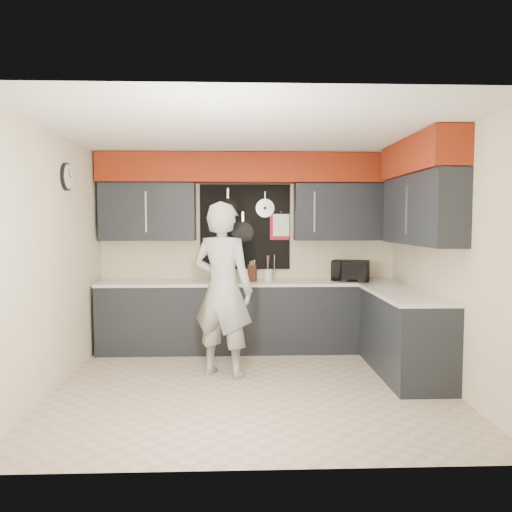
{
  "coord_description": "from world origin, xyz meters",
  "views": [
    {
      "loc": [
        -0.15,
        -5.05,
        1.7
      ],
      "look_at": [
        0.05,
        0.5,
        1.32
      ],
      "focal_mm": 35.0,
      "sensor_mm": 36.0,
      "label": 1
    }
  ],
  "objects_px": {
    "utensil_crock": "(268,275)",
    "coffee_maker": "(222,268)",
    "microwave": "(350,271)",
    "person": "(223,290)",
    "knife_block": "(252,273)"
  },
  "relations": [
    {
      "from": "coffee_maker",
      "to": "person",
      "type": "height_order",
      "value": "person"
    },
    {
      "from": "microwave",
      "to": "knife_block",
      "type": "height_order",
      "value": "microwave"
    },
    {
      "from": "microwave",
      "to": "utensil_crock",
      "type": "xyz_separation_m",
      "value": [
        -1.09,
        0.07,
        -0.06
      ]
    },
    {
      "from": "person",
      "to": "knife_block",
      "type": "bearing_deg",
      "value": -84.31
    },
    {
      "from": "utensil_crock",
      "to": "person",
      "type": "distance_m",
      "value": 1.25
    },
    {
      "from": "coffee_maker",
      "to": "person",
      "type": "xyz_separation_m",
      "value": [
        0.04,
        -1.1,
        -0.14
      ]
    },
    {
      "from": "microwave",
      "to": "person",
      "type": "height_order",
      "value": "person"
    },
    {
      "from": "microwave",
      "to": "person",
      "type": "distance_m",
      "value": 1.96
    },
    {
      "from": "microwave",
      "to": "knife_block",
      "type": "distance_m",
      "value": 1.29
    },
    {
      "from": "microwave",
      "to": "utensil_crock",
      "type": "relative_size",
      "value": 3.19
    },
    {
      "from": "knife_block",
      "to": "person",
      "type": "relative_size",
      "value": 0.11
    },
    {
      "from": "coffee_maker",
      "to": "person",
      "type": "bearing_deg",
      "value": -87.7
    },
    {
      "from": "utensil_crock",
      "to": "coffee_maker",
      "type": "height_order",
      "value": "coffee_maker"
    },
    {
      "from": "knife_block",
      "to": "coffee_maker",
      "type": "height_order",
      "value": "coffee_maker"
    },
    {
      "from": "utensil_crock",
      "to": "coffee_maker",
      "type": "distance_m",
      "value": 0.61
    }
  ]
}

